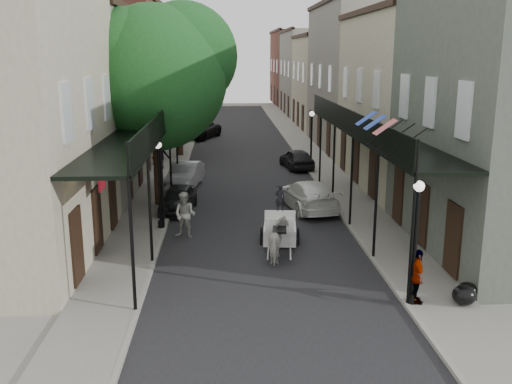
{
  "coord_description": "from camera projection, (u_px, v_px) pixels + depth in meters",
  "views": [
    {
      "loc": [
        -1.37,
        -17.36,
        7.3
      ],
      "look_at": [
        -0.06,
        6.08,
        1.6
      ],
      "focal_mm": 40.0,
      "sensor_mm": 36.0,
      "label": 1
    }
  ],
  "objects": [
    {
      "name": "pedestrian_sidewalk_left",
      "position": [
        161.0,
        155.0,
        36.44
      ],
      "size": [
        1.21,
        0.8,
        1.76
      ],
      "primitive_type": "imported",
      "rotation": [
        0.0,
        0.0,
        3.27
      ],
      "color": "gray",
      "rests_on": "sidewalk_left"
    },
    {
      "name": "building_row_right",
      "position": [
        345.0,
        79.0,
        46.97
      ],
      "size": [
        5.0,
        80.0,
        10.5
      ],
      "primitive_type": "cube",
      "color": "gray",
      "rests_on": "ground"
    },
    {
      "name": "lamppost_right_far",
      "position": [
        311.0,
        140.0,
        35.84
      ],
      "size": [
        0.32,
        0.32,
        3.71
      ],
      "color": "black",
      "rests_on": "sidewalk_right"
    },
    {
      "name": "trash_bags",
      "position": [
        465.0,
        293.0,
        16.89
      ],
      "size": [
        0.95,
        1.1,
        0.59
      ],
      "color": "black",
      "rests_on": "sidewalk_right"
    },
    {
      "name": "gallery_left",
      "position": [
        144.0,
        132.0,
        24.19
      ],
      "size": [
        2.2,
        18.05,
        4.88
      ],
      "color": "black",
      "rests_on": "sidewalk_left"
    },
    {
      "name": "gallery_right",
      "position": [
        366.0,
        131.0,
        24.71
      ],
      "size": [
        2.2,
        18.05,
        4.88
      ],
      "color": "black",
      "rests_on": "sidewalk_right"
    },
    {
      "name": "lamppost_right_near",
      "position": [
        415.0,
        241.0,
        16.44
      ],
      "size": [
        0.32,
        0.32,
        3.71
      ],
      "color": "black",
      "rests_on": "sidewalk_right"
    },
    {
      "name": "tree_near",
      "position": [
        163.0,
        72.0,
        26.75
      ],
      "size": [
        7.31,
        6.8,
        9.63
      ],
      "color": "#382619",
      "rests_on": "sidewalk_left"
    },
    {
      "name": "carriage",
      "position": [
        280.0,
        217.0,
        22.75
      ],
      "size": [
        1.67,
        2.3,
        2.48
      ],
      "rotation": [
        0.0,
        0.0,
        -0.1
      ],
      "color": "black",
      "rests_on": "ground"
    },
    {
      "name": "pedestrian_walking",
      "position": [
        185.0,
        215.0,
        23.08
      ],
      "size": [
        1.1,
        0.98,
        1.89
      ],
      "primitive_type": "imported",
      "rotation": [
        0.0,
        0.0,
        -0.34
      ],
      "color": "#B1B2A7",
      "rests_on": "ground"
    },
    {
      "name": "car_left_mid",
      "position": [
        185.0,
        175.0,
        31.86
      ],
      "size": [
        2.06,
        4.38,
        1.39
      ],
      "primitive_type": "imported",
      "rotation": [
        0.0,
        0.0,
        -0.14
      ],
      "color": "#A09FA5",
      "rests_on": "ground"
    },
    {
      "name": "ground",
      "position": [
        268.0,
        283.0,
        18.64
      ],
      "size": [
        140.0,
        140.0,
        0.0
      ],
      "primitive_type": "plane",
      "color": "gray",
      "rests_on": "ground"
    },
    {
      "name": "sidewalk_left",
      "position": [
        170.0,
        166.0,
        37.76
      ],
      "size": [
        2.2,
        90.0,
        0.12
      ],
      "primitive_type": "cube",
      "color": "gray",
      "rests_on": "ground"
    },
    {
      "name": "car_left_far",
      "position": [
        199.0,
        130.0,
        50.3
      ],
      "size": [
        4.22,
        5.76,
        1.45
      ],
      "primitive_type": "imported",
      "rotation": [
        0.0,
        0.0,
        -0.39
      ],
      "color": "black",
      "rests_on": "ground"
    },
    {
      "name": "car_right_far",
      "position": [
        297.0,
        159.0,
        37.1
      ],
      "size": [
        2.15,
        4.08,
        1.32
      ],
      "primitive_type": "imported",
      "rotation": [
        0.0,
        0.0,
        3.3
      ],
      "color": "black",
      "rests_on": "ground"
    },
    {
      "name": "car_right_near",
      "position": [
        308.0,
        195.0,
        27.34
      ],
      "size": [
        2.78,
        5.11,
        1.41
      ],
      "primitive_type": "imported",
      "rotation": [
        0.0,
        0.0,
        3.32
      ],
      "color": "white",
      "rests_on": "ground"
    },
    {
      "name": "building_row_left",
      "position": [
        134.0,
        80.0,
        46.04
      ],
      "size": [
        5.0,
        80.0,
        10.5
      ],
      "primitive_type": "cube",
      "color": "#BDB697",
      "rests_on": "ground"
    },
    {
      "name": "horse",
      "position": [
        279.0,
        241.0,
        20.56
      ],
      "size": [
        0.98,
        1.83,
        1.48
      ],
      "primitive_type": "imported",
      "rotation": [
        0.0,
        0.0,
        3.04
      ],
      "color": "beige",
      "rests_on": "ground"
    },
    {
      "name": "sidewalk_right",
      "position": [
        320.0,
        164.0,
        38.3
      ],
      "size": [
        2.2,
        90.0,
        0.12
      ],
      "primitive_type": "cube",
      "color": "gray",
      "rests_on": "ground"
    },
    {
      "name": "car_left_near",
      "position": [
        178.0,
        199.0,
        27.03
      ],
      "size": [
        1.83,
        3.75,
        1.23
      ],
      "primitive_type": "imported",
      "rotation": [
        0.0,
        0.0,
        -0.1
      ],
      "color": "black",
      "rests_on": "ground"
    },
    {
      "name": "pedestrian_sidewalk_right",
      "position": [
        417.0,
        277.0,
        16.7
      ],
      "size": [
        0.45,
        0.99,
        1.66
      ],
      "primitive_type": "imported",
      "rotation": [
        0.0,
        0.0,
        1.52
      ],
      "color": "gray",
      "rests_on": "sidewalk_right"
    },
    {
      "name": "lamppost_left",
      "position": [
        159.0,
        183.0,
        23.75
      ],
      "size": [
        0.32,
        0.32,
        3.71
      ],
      "color": "black",
      "rests_on": "sidewalk_left"
    },
    {
      "name": "road",
      "position": [
        245.0,
        166.0,
        38.04
      ],
      "size": [
        8.0,
        90.0,
        0.01
      ],
      "primitive_type": "cube",
      "color": "black",
      "rests_on": "ground"
    },
    {
      "name": "tree_far",
      "position": [
        183.0,
        75.0,
        40.49
      ],
      "size": [
        6.45,
        6.0,
        8.61
      ],
      "color": "#382619",
      "rests_on": "sidewalk_left"
    }
  ]
}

